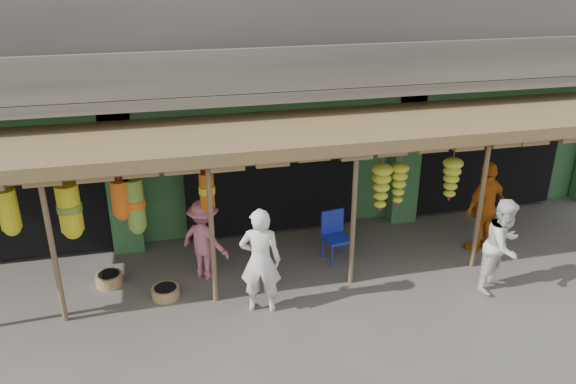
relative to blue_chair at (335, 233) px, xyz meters
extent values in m
plane|color=#514C47|center=(-0.99, -0.73, -0.56)|extent=(80.00, 80.00, 0.00)
cube|color=#2D6033|center=(-0.99, 4.42, 0.94)|extent=(16.00, 5.70, 3.00)
cube|color=gray|center=(-0.99, 0.92, 2.64)|extent=(16.00, 0.90, 0.22)
cube|color=gray|center=(-0.99, 0.52, 3.14)|extent=(16.00, 0.10, 0.80)
cube|color=#2D6033|center=(-0.99, 1.32, 2.29)|extent=(16.00, 0.35, 0.35)
cube|color=black|center=(-5.99, 2.27, 0.79)|extent=(3.60, 2.00, 2.50)
cube|color=black|center=(-0.99, 2.27, 0.79)|extent=(3.60, 2.00, 2.50)
cube|color=black|center=(4.01, 2.27, 0.79)|extent=(3.60, 2.00, 2.50)
cube|color=#2D6033|center=(-3.99, 1.32, 0.94)|extent=(0.60, 0.35, 3.00)
cube|color=#2D6033|center=(2.01, 1.32, 0.94)|extent=(0.60, 0.35, 3.00)
cylinder|color=brown|center=(-4.99, -0.93, 0.74)|extent=(0.09, 0.09, 2.60)
cylinder|color=brown|center=(-2.49, -0.93, 0.74)|extent=(0.09, 0.09, 2.60)
cylinder|color=brown|center=(0.01, -0.93, 0.74)|extent=(0.09, 0.09, 2.60)
cylinder|color=brown|center=(2.51, -0.93, 0.74)|extent=(0.09, 0.09, 2.60)
cylinder|color=brown|center=(-1.24, -0.93, 1.94)|extent=(12.90, 0.08, 0.08)
cylinder|color=brown|center=(-3.99, -0.53, 1.79)|extent=(5.50, 0.06, 0.06)
cube|color=brown|center=(-0.99, 0.17, 2.12)|extent=(14.00, 2.70, 0.22)
cylinder|color=#192AA3|center=(-0.16, -0.32, -0.33)|extent=(0.04, 0.04, 0.45)
cylinder|color=#192AA3|center=(0.25, -0.26, -0.33)|extent=(0.04, 0.04, 0.45)
cylinder|color=#192AA3|center=(-0.22, 0.08, -0.33)|extent=(0.04, 0.04, 0.45)
cylinder|color=#192AA3|center=(0.18, 0.14, -0.33)|extent=(0.04, 0.04, 0.45)
cube|color=#192AA3|center=(0.01, -0.09, -0.08)|extent=(0.54, 0.54, 0.06)
cube|color=#192AA3|center=(-0.02, 0.13, 0.19)|extent=(0.48, 0.12, 0.51)
cylinder|color=olive|center=(-3.33, -0.62, -0.47)|extent=(0.59, 0.59, 0.19)
cylinder|color=olive|center=(-4.33, 0.03, -0.45)|extent=(0.57, 0.57, 0.22)
imported|color=white|center=(-1.75, -1.37, 0.38)|extent=(0.79, 0.62, 1.89)
imported|color=silver|center=(2.54, -1.74, 0.32)|extent=(1.07, 1.00, 1.75)
imported|color=#C05F12|center=(3.01, -0.35, 0.40)|extent=(1.22, 0.85, 1.91)
imported|color=#C86982|center=(-2.56, -0.09, 0.22)|extent=(1.13, 1.11, 1.55)
camera|label=1|loc=(-3.20, -9.33, 5.08)|focal=35.00mm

